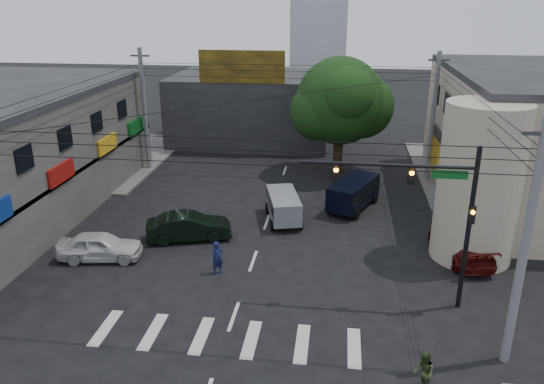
% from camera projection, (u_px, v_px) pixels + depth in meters
% --- Properties ---
extents(ground, '(160.00, 160.00, 0.00)m').
position_uv_depth(ground, '(246.00, 281.00, 25.09)').
color(ground, black).
rests_on(ground, ground).
extents(sidewalk_far_left, '(16.00, 16.00, 0.15)m').
position_uv_depth(sidewalk_far_left, '(71.00, 157.00, 43.99)').
color(sidewalk_far_left, '#514F4C').
rests_on(sidewalk_far_left, ground).
extents(sidewalk_far_right, '(16.00, 16.00, 0.15)m').
position_uv_depth(sidewalk_far_right, '(525.00, 175.00, 39.60)').
color(sidewalk_far_right, '#514F4C').
rests_on(sidewalk_far_right, ground).
extents(corner_column, '(4.00, 4.00, 8.00)m').
position_uv_depth(corner_column, '(479.00, 183.00, 26.08)').
color(corner_column, tan).
rests_on(corner_column, ground).
extents(building_far, '(14.00, 10.00, 6.00)m').
position_uv_depth(building_far, '(252.00, 108.00, 48.70)').
color(building_far, '#232326').
rests_on(building_far, ground).
extents(billboard, '(7.00, 0.30, 2.60)m').
position_uv_depth(billboard, '(242.00, 67.00, 42.65)').
color(billboard, olive).
rests_on(billboard, building_far).
extents(street_tree, '(6.40, 6.40, 8.70)m').
position_uv_depth(street_tree, '(340.00, 101.00, 38.50)').
color(street_tree, black).
rests_on(street_tree, ground).
extents(traffic_gantry, '(7.10, 0.35, 7.20)m').
position_uv_depth(traffic_gantry, '(429.00, 201.00, 21.52)').
color(traffic_gantry, black).
rests_on(traffic_gantry, ground).
extents(utility_pole_near_right, '(0.32, 0.32, 9.20)m').
position_uv_depth(utility_pole_near_right, '(524.00, 248.00, 18.03)').
color(utility_pole_near_right, '#59595B').
rests_on(utility_pole_near_right, ground).
extents(utility_pole_far_left, '(0.32, 0.32, 9.20)m').
position_uv_depth(utility_pole_far_left, '(145.00, 111.00, 39.64)').
color(utility_pole_far_left, '#59595B').
rests_on(utility_pole_far_left, ground).
extents(utility_pole_far_right, '(0.32, 0.32, 9.20)m').
position_uv_depth(utility_pole_far_right, '(433.00, 119.00, 37.08)').
color(utility_pole_far_right, '#59595B').
rests_on(utility_pole_far_right, ground).
extents(dark_sedan, '(4.13, 5.48, 1.52)m').
position_uv_depth(dark_sedan, '(189.00, 227.00, 29.10)').
color(dark_sedan, black).
rests_on(dark_sedan, ground).
extents(white_compact, '(2.85, 4.68, 1.44)m').
position_uv_depth(white_compact, '(100.00, 246.00, 26.92)').
color(white_compact, silver).
rests_on(white_compact, ground).
extents(maroon_sedan, '(3.97, 5.74, 1.43)m').
position_uv_depth(maroon_sedan, '(461.00, 245.00, 27.07)').
color(maroon_sedan, '#450B09').
rests_on(maroon_sedan, ground).
extents(silver_minivan, '(4.67, 3.49, 1.67)m').
position_uv_depth(silver_minivan, '(283.00, 208.00, 31.48)').
color(silver_minivan, '#919398').
rests_on(silver_minivan, ground).
extents(navy_van, '(5.87, 5.10, 1.84)m').
position_uv_depth(navy_van, '(353.00, 195.00, 33.34)').
color(navy_van, black).
rests_on(navy_van, ground).
extents(traffic_officer, '(1.01, 1.01, 1.68)m').
position_uv_depth(traffic_officer, '(218.00, 258.00, 25.44)').
color(traffic_officer, '#121841').
rests_on(traffic_officer, ground).
extents(pedestrian_olive, '(1.05, 0.96, 1.60)m').
position_uv_depth(pedestrian_olive, '(424.00, 373.00, 17.76)').
color(pedestrian_olive, '#32421E').
rests_on(pedestrian_olive, ground).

